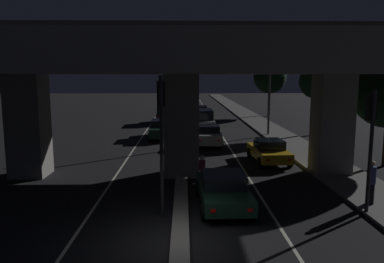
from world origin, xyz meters
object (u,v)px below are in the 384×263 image
car_silver_fifth (200,112)px  motorcycle_white_filtering_near (202,172)px  car_dark_red_second_oncoming (165,114)px  car_dark_green_lead_oncoming (161,129)px  car_taxi_yellow_second (269,151)px  traffic_light_right_of_median (371,130)px  car_silver_third (208,135)px  street_lamp (265,78)px  car_dark_green_lead (223,189)px  traffic_light_left_of_median (161,122)px  pedestrian_on_sidewalk (371,182)px  car_silver_fourth (204,119)px

car_silver_fifth → motorcycle_white_filtering_near: 27.54m
car_dark_red_second_oncoming → car_dark_green_lead_oncoming: bearing=-1.4°
car_taxi_yellow_second → car_silver_fifth: car_silver_fifth is taller
traffic_light_right_of_median → car_taxi_yellow_second: traffic_light_right_of_median is taller
car_dark_red_second_oncoming → car_silver_third: bearing=14.1°
traffic_light_right_of_median → car_silver_fifth: size_ratio=0.99×
street_lamp → car_dark_green_lead: street_lamp is taller
traffic_light_right_of_median → car_taxi_yellow_second: bearing=101.9°
car_taxi_yellow_second → car_dark_green_lead_oncoming: bearing=35.3°
car_taxi_yellow_second → motorcycle_white_filtering_near: bearing=133.4°
traffic_light_left_of_median → pedestrian_on_sidewalk: bearing=5.0°
traffic_light_left_of_median → car_taxi_yellow_second: traffic_light_left_of_median is taller
car_dark_green_lead → car_dark_green_lead_oncoming: car_dark_green_lead_oncoming is taller
car_dark_green_lead_oncoming → motorcycle_white_filtering_near: size_ratio=2.51×
traffic_light_left_of_median → car_silver_fourth: bearing=83.1°
traffic_light_left_of_median → car_dark_red_second_oncoming: traffic_light_left_of_median is taller
motorcycle_white_filtering_near → car_taxi_yellow_second: bearing=-39.8°
car_taxi_yellow_second → car_dark_red_second_oncoming: 20.41m
car_silver_third → motorcycle_white_filtering_near: (-0.95, -9.97, -0.20)m
car_taxi_yellow_second → motorcycle_white_filtering_near: car_taxi_yellow_second is taller
car_silver_third → car_dark_green_lead_oncoming: bearing=48.7°
traffic_light_left_of_median → car_silver_third: bearing=79.4°
car_dark_red_second_oncoming → pedestrian_on_sidewalk: bearing=17.5°
street_lamp → car_silver_fifth: (-5.12, 12.94, -4.22)m
car_silver_third → pedestrian_on_sidewalk: (5.65, -13.41, 0.22)m
car_taxi_yellow_second → car_silver_third: (-3.31, 5.56, 0.08)m
car_taxi_yellow_second → car_dark_green_lead_oncoming: (-7.12, 9.13, 0.08)m
car_silver_fifth → car_silver_fourth: bearing=179.3°
motorcycle_white_filtering_near → pedestrian_on_sidewalk: pedestrian_on_sidewalk is taller
car_silver_fourth → pedestrian_on_sidewalk: bearing=-167.5°
street_lamp → car_dark_green_lead_oncoming: street_lamp is taller
traffic_light_right_of_median → car_dark_green_lead: (-5.38, 0.85, -2.52)m
car_dark_green_lead_oncoming → car_dark_red_second_oncoming: bearing=179.7°
pedestrian_on_sidewalk → car_dark_red_second_oncoming: bearing=109.6°
traffic_light_left_of_median → pedestrian_on_sidewalk: (8.30, 0.72, -2.56)m
traffic_light_right_of_median → car_taxi_yellow_second: (-1.80, 8.57, -2.53)m
car_silver_fifth → car_dark_green_lead_oncoming: (-3.89, -13.98, -0.04)m
car_silver_fourth → car_dark_green_lead_oncoming: car_silver_fourth is taller
street_lamp → car_dark_red_second_oncoming: (-9.15, 8.90, -4.06)m
car_silver_fifth → car_dark_green_lead_oncoming: bearing=163.3°
car_taxi_yellow_second → car_silver_fifth: bearing=5.3°
traffic_light_left_of_median → car_dark_green_lead_oncoming: traffic_light_left_of_median is taller
car_dark_green_lead_oncoming → motorcycle_white_filtering_near: (2.86, -13.54, -0.20)m
traffic_light_right_of_median → street_lamp: 18.82m
car_dark_green_lead → motorcycle_white_filtering_near: (-0.69, 3.31, -0.14)m
car_dark_green_lead → motorcycle_white_filtering_near: bearing=9.9°
car_silver_fourth → pedestrian_on_sidewalk: 23.06m
street_lamp → car_silver_third: bearing=-138.4°
motorcycle_white_filtering_near → traffic_light_left_of_median: bearing=161.9°
car_dark_green_lead_oncoming → car_silver_third: bearing=45.8°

